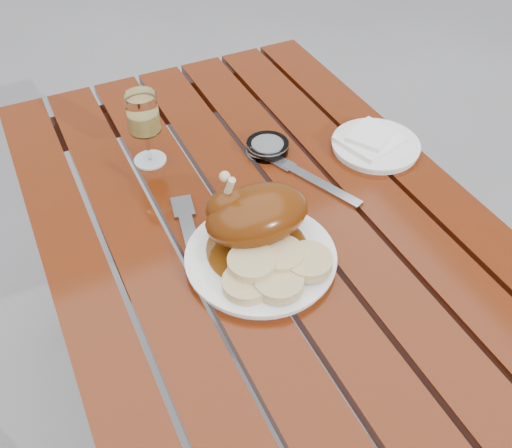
{
  "coord_description": "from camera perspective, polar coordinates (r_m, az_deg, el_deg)",
  "views": [
    {
      "loc": [
        -0.35,
        -0.71,
        1.49
      ],
      "look_at": [
        -0.03,
        -0.05,
        0.78
      ],
      "focal_mm": 40.0,
      "sensor_mm": 36.0,
      "label": 1
    }
  ],
  "objects": [
    {
      "name": "dinner_plate",
      "position": [
        0.99,
        0.48,
        -3.41
      ],
      "size": [
        0.26,
        0.26,
        0.02
      ],
      "primitive_type": "cylinder",
      "rotation": [
        0.0,
        0.0,
        0.0
      ],
      "color": "white",
      "rests_on": "table"
    },
    {
      "name": "table",
      "position": [
        1.37,
        0.35,
        -10.41
      ],
      "size": [
        0.8,
        1.2,
        0.75
      ],
      "primitive_type": "cube",
      "color": "#60240B",
      "rests_on": "ground"
    },
    {
      "name": "side_plate",
      "position": [
        1.27,
        11.86,
        7.69
      ],
      "size": [
        0.21,
        0.21,
        0.02
      ],
      "primitive_type": "cylinder",
      "rotation": [
        0.0,
        0.0,
        -0.1
      ],
      "color": "white",
      "rests_on": "table"
    },
    {
      "name": "ashtray",
      "position": [
        1.23,
        1.16,
        7.7
      ],
      "size": [
        0.11,
        0.11,
        0.02
      ],
      "primitive_type": "cylinder",
      "rotation": [
        0.0,
        0.0,
        -0.3
      ],
      "color": "#B2B7BC",
      "rests_on": "table"
    },
    {
      "name": "ground",
      "position": [
        1.69,
        0.29,
        -17.79
      ],
      "size": [
        60.0,
        60.0,
        0.0
      ],
      "primitive_type": "plane",
      "color": "slate",
      "rests_on": "ground"
    },
    {
      "name": "bread_dumplings",
      "position": [
        0.94,
        1.74,
        -4.49
      ],
      "size": [
        0.19,
        0.13,
        0.03
      ],
      "color": "tan",
      "rests_on": "dinner_plate"
    },
    {
      "name": "napkin",
      "position": [
        1.26,
        11.32,
        8.3
      ],
      "size": [
        0.15,
        0.14,
        0.01
      ],
      "primitive_type": "cube",
      "rotation": [
        0.0,
        0.0,
        0.27
      ],
      "color": "white",
      "rests_on": "side_plate"
    },
    {
      "name": "fork",
      "position": [
        1.04,
        -6.48,
        -1.62
      ],
      "size": [
        0.06,
        0.21,
        0.01
      ],
      "primitive_type": "cube",
      "rotation": [
        0.0,
        0.0,
        -0.19
      ],
      "color": "gray",
      "rests_on": "table"
    },
    {
      "name": "knife",
      "position": [
        1.16,
        5.67,
        4.43
      ],
      "size": [
        0.11,
        0.22,
        0.01
      ],
      "primitive_type": "cube",
      "rotation": [
        0.0,
        0.0,
        0.38
      ],
      "color": "gray",
      "rests_on": "table"
    },
    {
      "name": "wine_glass",
      "position": [
        1.18,
        -11.01,
        9.28
      ],
      "size": [
        0.09,
        0.09,
        0.16
      ],
      "primitive_type": "cylinder",
      "rotation": [
        0.0,
        0.0,
        0.41
      ],
      "color": "#CEB75D",
      "rests_on": "table"
    },
    {
      "name": "roast_duck",
      "position": [
        0.98,
        -0.27,
        0.88
      ],
      "size": [
        0.2,
        0.18,
        0.14
      ],
      "color": "#5E2E0A",
      "rests_on": "dinner_plate"
    }
  ]
}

